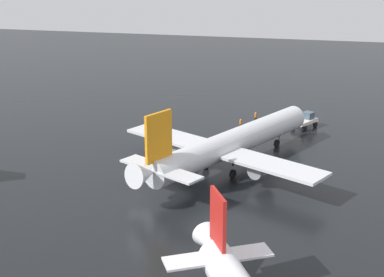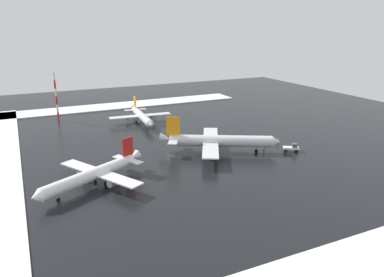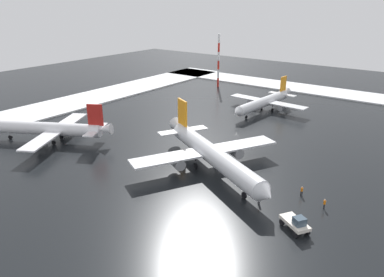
{
  "view_description": "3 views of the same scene",
  "coord_description": "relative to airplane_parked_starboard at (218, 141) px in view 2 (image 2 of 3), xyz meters",
  "views": [
    {
      "loc": [
        20.06,
        -60.06,
        28.68
      ],
      "look_at": [
        4.73,
        7.71,
        5.06
      ],
      "focal_mm": 55.0,
      "sensor_mm": 36.0,
      "label": 1
    },
    {
      "loc": [
        100.62,
        -40.48,
        36.62
      ],
      "look_at": [
        3.47,
        5.35,
        3.47
      ],
      "focal_mm": 35.0,
      "sensor_mm": 36.0,
      "label": 2
    },
    {
      "loc": [
        62.2,
        46.43,
        30.49
      ],
      "look_at": [
        4.66,
        3.48,
        3.48
      ],
      "focal_mm": 35.0,
      "sensor_mm": 36.0,
      "label": 3
    }
  ],
  "objects": [
    {
      "name": "snow_bank_left",
      "position": [
        -75.96,
        -11.17,
        -3.3
      ],
      "size": [
        14.0,
        116.0,
        0.42
      ],
      "primitive_type": "cube",
      "color": "white",
      "rests_on": "ground_plane"
    },
    {
      "name": "ground_plane",
      "position": [
        -8.96,
        -11.17,
        -3.51
      ],
      "size": [
        240.0,
        240.0,
        0.0
      ],
      "primitive_type": "plane",
      "color": "black"
    },
    {
      "name": "pushback_tug",
      "position": [
        9.01,
        20.27,
        -2.23
      ],
      "size": [
        4.32,
        5.06,
        2.5
      ],
      "rotation": [
        0.0,
        0.0,
        1.01
      ],
      "color": "silver",
      "rests_on": "ground_plane"
    },
    {
      "name": "ground_crew_by_nose_gear",
      "position": [
        0.87,
        21.56,
        -2.54
      ],
      "size": [
        0.36,
        0.36,
        1.71
      ],
      "rotation": [
        0.0,
        0.0,
        2.12
      ],
      "color": "black",
      "rests_on": "ground_plane"
    },
    {
      "name": "ground_crew_near_tug",
      "position": [
        5.45,
        12.77,
        -2.54
      ],
      "size": [
        0.36,
        0.36,
        1.71
      ],
      "rotation": [
        0.0,
        0.0,
        0.14
      ],
      "color": "black",
      "rests_on": "ground_plane"
    },
    {
      "name": "snow_bank_right",
      "position": [
        58.04,
        -11.17,
        -3.3
      ],
      "size": [
        14.0,
        116.0,
        0.42
      ],
      "primitive_type": "cube",
      "color": "white",
      "rests_on": "ground_plane"
    },
    {
      "name": "antenna_mast",
      "position": [
        -61.02,
        -38.16,
        5.89
      ],
      "size": [
        0.7,
        0.7,
        18.8
      ],
      "color": "red",
      "rests_on": "ground_plane"
    },
    {
      "name": "airplane_parked_portside",
      "position": [
        -41.82,
        -9.96,
        -0.7
      ],
      "size": [
        28.69,
        23.81,
        8.52
      ],
      "rotation": [
        0.0,
        0.0,
        6.21
      ],
      "color": "silver",
      "rests_on": "ground_plane"
    },
    {
      "name": "airplane_far_rear",
      "position": [
        8.94,
        -38.03,
        -0.5
      ],
      "size": [
        24.02,
        28.14,
        9.11
      ],
      "rotation": [
        0.0,
        0.0,
        5.21
      ],
      "color": "white",
      "rests_on": "ground_plane"
    },
    {
      "name": "ground_crew_beside_wing",
      "position": [
        -0.99,
        17.22,
        -2.54
      ],
      "size": [
        0.36,
        0.36,
        1.71
      ],
      "rotation": [
        0.0,
        0.0,
        0.45
      ],
      "color": "black",
      "rests_on": "ground_plane"
    },
    {
      "name": "airplane_parked_starboard",
      "position": [
        0.0,
        0.0,
        0.0
      ],
      "size": [
        28.1,
        32.95,
        10.63
      ],
      "rotation": [
        0.0,
        0.0,
        1.08
      ],
      "color": "silver",
      "rests_on": "ground_plane"
    }
  ]
}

